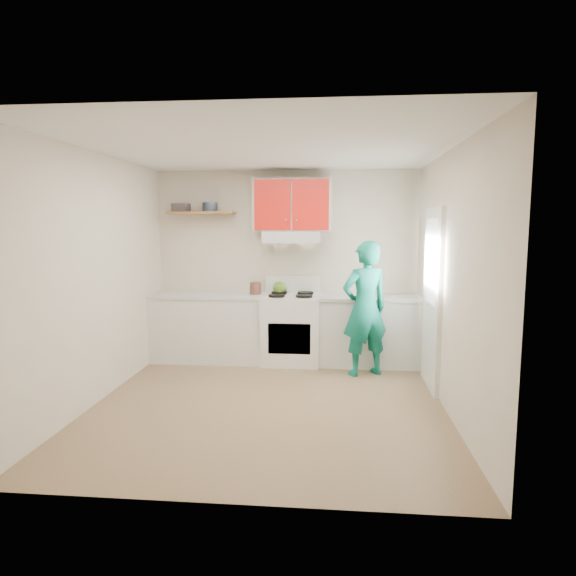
# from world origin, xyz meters

# --- Properties ---
(floor) EXTENTS (3.80, 3.80, 0.00)m
(floor) POSITION_xyz_m (0.00, 0.00, 0.00)
(floor) COLOR brown
(floor) RESTS_ON ground
(ceiling) EXTENTS (3.60, 3.80, 0.04)m
(ceiling) POSITION_xyz_m (0.00, 0.00, 2.60)
(ceiling) COLOR white
(ceiling) RESTS_ON floor
(back_wall) EXTENTS (3.60, 0.04, 2.60)m
(back_wall) POSITION_xyz_m (0.00, 1.90, 1.30)
(back_wall) COLOR beige
(back_wall) RESTS_ON floor
(front_wall) EXTENTS (3.60, 0.04, 2.60)m
(front_wall) POSITION_xyz_m (0.00, -1.90, 1.30)
(front_wall) COLOR beige
(front_wall) RESTS_ON floor
(left_wall) EXTENTS (0.04, 3.80, 2.60)m
(left_wall) POSITION_xyz_m (-1.80, 0.00, 1.30)
(left_wall) COLOR beige
(left_wall) RESTS_ON floor
(right_wall) EXTENTS (0.04, 3.80, 2.60)m
(right_wall) POSITION_xyz_m (1.80, 0.00, 1.30)
(right_wall) COLOR beige
(right_wall) RESTS_ON floor
(door) EXTENTS (0.05, 0.85, 2.05)m
(door) POSITION_xyz_m (1.78, 0.70, 1.02)
(door) COLOR white
(door) RESTS_ON floor
(door_glass) EXTENTS (0.01, 0.55, 0.95)m
(door_glass) POSITION_xyz_m (1.75, 0.70, 1.45)
(door_glass) COLOR white
(door_glass) RESTS_ON door
(counter_left) EXTENTS (1.52, 0.60, 0.90)m
(counter_left) POSITION_xyz_m (-1.04, 1.60, 0.45)
(counter_left) COLOR silver
(counter_left) RESTS_ON floor
(counter_right) EXTENTS (1.32, 0.60, 0.90)m
(counter_right) POSITION_xyz_m (1.14, 1.60, 0.45)
(counter_right) COLOR silver
(counter_right) RESTS_ON floor
(stove) EXTENTS (0.76, 0.65, 0.92)m
(stove) POSITION_xyz_m (0.10, 1.57, 0.46)
(stove) COLOR white
(stove) RESTS_ON floor
(range_hood) EXTENTS (0.76, 0.44, 0.15)m
(range_hood) POSITION_xyz_m (0.10, 1.68, 1.70)
(range_hood) COLOR silver
(range_hood) RESTS_ON back_wall
(upper_cabinets) EXTENTS (1.02, 0.33, 0.70)m
(upper_cabinets) POSITION_xyz_m (0.10, 1.73, 2.12)
(upper_cabinets) COLOR red
(upper_cabinets) RESTS_ON back_wall
(shelf) EXTENTS (0.90, 0.30, 0.04)m
(shelf) POSITION_xyz_m (-1.15, 1.75, 2.02)
(shelf) COLOR brown
(shelf) RESTS_ON back_wall
(books) EXTENTS (0.25, 0.20, 0.11)m
(books) POSITION_xyz_m (-1.44, 1.76, 2.09)
(books) COLOR #443C3F
(books) RESTS_ON shelf
(tin) EXTENTS (0.23, 0.23, 0.12)m
(tin) POSITION_xyz_m (-1.03, 1.76, 2.10)
(tin) COLOR #333D4C
(tin) RESTS_ON shelf
(kettle) EXTENTS (0.20, 0.20, 0.17)m
(kettle) POSITION_xyz_m (-0.07, 1.70, 1.00)
(kettle) COLOR #4F7721
(kettle) RESTS_ON stove
(crock) EXTENTS (0.15, 0.15, 0.18)m
(crock) POSITION_xyz_m (-0.40, 1.64, 0.99)
(crock) COLOR #4F2E22
(crock) RESTS_ON counter_left
(cutting_board) EXTENTS (0.36, 0.29, 0.02)m
(cutting_board) POSITION_xyz_m (1.00, 1.50, 0.91)
(cutting_board) COLOR olive
(cutting_board) RESTS_ON counter_right
(silicone_mat) EXTENTS (0.28, 0.24, 0.01)m
(silicone_mat) POSITION_xyz_m (1.57, 1.55, 0.90)
(silicone_mat) COLOR #B11512
(silicone_mat) RESTS_ON counter_right
(person) EXTENTS (0.72, 0.62, 1.67)m
(person) POSITION_xyz_m (1.05, 1.11, 0.83)
(person) COLOR #0C7460
(person) RESTS_ON floor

